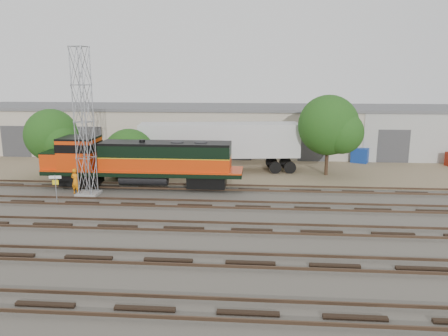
# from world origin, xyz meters

# --- Properties ---
(ground) EXTENTS (140.00, 140.00, 0.00)m
(ground) POSITION_xyz_m (0.00, 0.00, 0.00)
(ground) COLOR #47423A
(ground) RESTS_ON ground
(dirt_strip) EXTENTS (80.00, 16.00, 0.02)m
(dirt_strip) POSITION_xyz_m (0.00, 15.00, 0.01)
(dirt_strip) COLOR #726047
(dirt_strip) RESTS_ON ground
(tracks) EXTENTS (80.00, 20.40, 0.28)m
(tracks) POSITION_xyz_m (0.00, -3.00, 0.08)
(tracks) COLOR black
(tracks) RESTS_ON ground
(warehouse) EXTENTS (58.40, 10.40, 5.30)m
(warehouse) POSITION_xyz_m (0.04, 22.98, 2.65)
(warehouse) COLOR #BDAF9D
(warehouse) RESTS_ON ground
(locomotive) EXTENTS (15.78, 2.77, 3.79)m
(locomotive) POSITION_xyz_m (-5.03, 6.00, 2.20)
(locomotive) COLOR black
(locomotive) RESTS_ON tracks
(signal_tower) EXTENTS (1.59, 1.59, 10.83)m
(signal_tower) POSITION_xyz_m (-8.41, 3.78, 5.26)
(signal_tower) COLOR gray
(signal_tower) RESTS_ON ground
(sign_post) EXTENTS (0.84, 0.16, 2.06)m
(sign_post) POSITION_xyz_m (-9.75, 1.37, 1.44)
(sign_post) COLOR gray
(sign_post) RESTS_ON ground
(worker) EXTENTS (0.82, 0.64, 1.98)m
(worker) POSITION_xyz_m (-9.47, 3.99, 0.99)
(worker) COLOR orange
(worker) RESTS_ON ground
(semi_trailer) EXTENTS (14.79, 4.61, 4.48)m
(semi_trailer) POSITION_xyz_m (1.07, 12.68, 2.82)
(semi_trailer) COLOR #BDBDBD
(semi_trailer) RESTS_ON ground
(dumpster_blue) EXTENTS (2.08, 2.03, 1.50)m
(dumpster_blue) POSITION_xyz_m (14.74, 17.88, 0.75)
(dumpster_blue) COLOR navy
(dumpster_blue) RESTS_ON ground
(tree_west) EXTENTS (4.80, 4.57, 5.98)m
(tree_west) POSITION_xyz_m (-13.47, 9.19, 3.57)
(tree_west) COLOR #382619
(tree_west) RESTS_ON ground
(tree_mid) EXTENTS (4.78, 4.55, 4.55)m
(tree_mid) POSITION_xyz_m (-6.72, 9.47, 1.89)
(tree_mid) COLOR #382619
(tree_mid) RESTS_ON ground
(tree_east) EXTENTS (5.57, 5.31, 7.17)m
(tree_east) POSITION_xyz_m (10.68, 11.57, 4.37)
(tree_east) COLOR #382619
(tree_east) RESTS_ON ground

